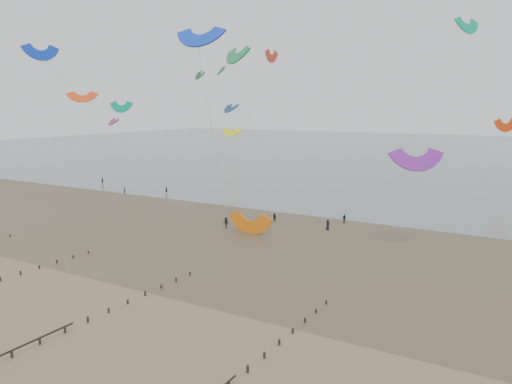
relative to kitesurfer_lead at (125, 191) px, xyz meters
The scene contains 6 objects.
ground 66.58m from the kitesurfer_lead, 48.00° to the right, with size 500.00×500.00×0.00m, color brown.
sea_and_shore 43.19m from the kitesurfer_lead, 20.42° to the right, with size 500.00×665.00×0.03m.
kitesurfer_lead is the anchor object (origin of this frame).
kitesurfers 62.79m from the kitesurfer_lead, ahead, with size 126.14×25.43×1.86m.
grounded_kite 47.13m from the kitesurfer_lead, 20.09° to the right, with size 6.77×3.55×5.16m, color orange, non-canonical shape.
kites_airborne 56.16m from the kitesurfer_lead, 59.02° to the left, with size 247.38×109.88×33.74m.
Camera 1 is at (40.78, -34.36, 20.50)m, focal length 35.00 mm.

